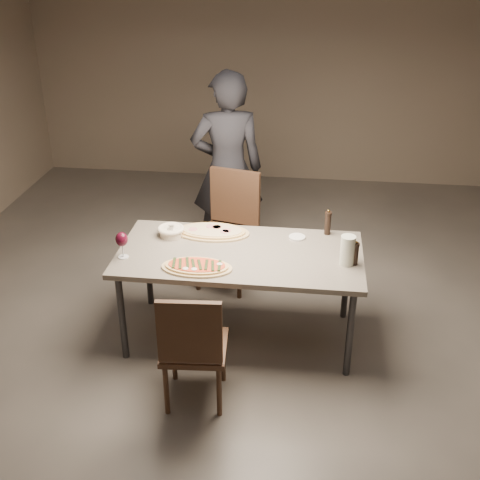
# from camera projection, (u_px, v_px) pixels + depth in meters

# --- Properties ---
(room) EXTENTS (7.00, 7.00, 7.00)m
(room) POSITION_uv_depth(u_px,v_px,m) (240.00, 169.00, 4.13)
(room) COLOR #5E5751
(room) RESTS_ON ground
(dining_table) EXTENTS (1.80, 0.90, 0.75)m
(dining_table) POSITION_uv_depth(u_px,v_px,m) (240.00, 259.00, 4.46)
(dining_table) COLOR slate
(dining_table) RESTS_ON ground
(zucchini_pizza) EXTENTS (0.50, 0.28, 0.05)m
(zucchini_pizza) POSITION_uv_depth(u_px,v_px,m) (197.00, 267.00, 4.20)
(zucchini_pizza) COLOR tan
(zucchini_pizza) RESTS_ON dining_table
(ham_pizza) EXTENTS (0.59, 0.32, 0.04)m
(ham_pizza) POSITION_uv_depth(u_px,v_px,m) (212.00, 232.00, 4.70)
(ham_pizza) COLOR tan
(ham_pizza) RESTS_ON dining_table
(bread_basket) EXTENTS (0.21, 0.21, 0.07)m
(bread_basket) POSITION_uv_depth(u_px,v_px,m) (171.00, 230.00, 4.65)
(bread_basket) COLOR beige
(bread_basket) RESTS_ON dining_table
(oil_dish) EXTENTS (0.13, 0.13, 0.01)m
(oil_dish) POSITION_uv_depth(u_px,v_px,m) (297.00, 237.00, 4.63)
(oil_dish) COLOR white
(oil_dish) RESTS_ON dining_table
(pepper_mill_left) EXTENTS (0.05, 0.05, 0.21)m
(pepper_mill_left) POSITION_uv_depth(u_px,v_px,m) (328.00, 223.00, 4.65)
(pepper_mill_left) COLOR black
(pepper_mill_left) RESTS_ON dining_table
(pepper_mill_right) EXTENTS (0.05, 0.05, 0.19)m
(pepper_mill_right) POSITION_uv_depth(u_px,v_px,m) (356.00, 253.00, 4.22)
(pepper_mill_right) COLOR black
(pepper_mill_right) RESTS_ON dining_table
(carafe) EXTENTS (0.10, 0.10, 0.22)m
(carafe) POSITION_uv_depth(u_px,v_px,m) (347.00, 250.00, 4.22)
(carafe) COLOR silver
(carafe) RESTS_ON dining_table
(wine_glass) EXTENTS (0.09, 0.09, 0.20)m
(wine_glass) POSITION_uv_depth(u_px,v_px,m) (122.00, 240.00, 4.29)
(wine_glass) COLOR silver
(wine_glass) RESTS_ON dining_table
(side_plate) EXTENTS (0.19, 0.19, 0.01)m
(side_plate) POSITION_uv_depth(u_px,v_px,m) (184.00, 231.00, 4.73)
(side_plate) COLOR white
(side_plate) RESTS_ON dining_table
(chair_near) EXTENTS (0.45, 0.45, 0.89)m
(chair_near) POSITION_uv_depth(u_px,v_px,m) (193.00, 344.00, 3.85)
(chair_near) COLOR #3E281A
(chair_near) RESTS_ON ground
(chair_far) EXTENTS (0.58, 0.58, 1.02)m
(chair_far) POSITION_uv_depth(u_px,v_px,m) (230.00, 222.00, 5.31)
(chair_far) COLOR #3E281A
(chair_far) RESTS_ON ground
(diner) EXTENTS (0.75, 0.59, 1.82)m
(diner) POSITION_uv_depth(u_px,v_px,m) (227.00, 170.00, 5.51)
(diner) COLOR black
(diner) RESTS_ON ground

